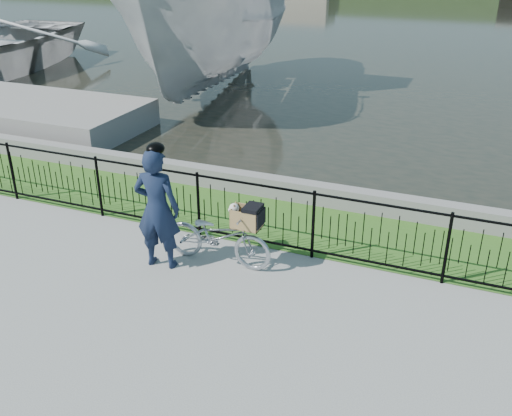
% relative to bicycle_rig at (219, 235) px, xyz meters
% --- Properties ---
extents(ground, '(120.00, 120.00, 0.00)m').
position_rel_bicycle_rig_xyz_m(ground, '(0.29, -0.91, -0.47)').
color(ground, gray).
rests_on(ground, ground).
extents(grass_strip, '(60.00, 2.00, 0.01)m').
position_rel_bicycle_rig_xyz_m(grass_strip, '(0.29, 1.69, -0.47)').
color(grass_strip, '#35631F').
rests_on(grass_strip, ground).
extents(water, '(120.00, 120.00, 0.00)m').
position_rel_bicycle_rig_xyz_m(water, '(0.29, 32.09, -0.47)').
color(water, black).
rests_on(water, ground).
extents(quay_wall, '(60.00, 0.30, 0.40)m').
position_rel_bicycle_rig_xyz_m(quay_wall, '(0.29, 2.69, -0.27)').
color(quay_wall, gray).
rests_on(quay_wall, ground).
extents(fence, '(14.00, 0.06, 1.15)m').
position_rel_bicycle_rig_xyz_m(fence, '(0.29, 0.69, 0.10)').
color(fence, black).
rests_on(fence, ground).
extents(bicycle_rig, '(1.75, 0.61, 1.09)m').
position_rel_bicycle_rig_xyz_m(bicycle_rig, '(0.00, 0.00, 0.00)').
color(bicycle_rig, '#A6AAB2').
rests_on(bicycle_rig, ground).
extents(cyclist, '(0.75, 0.55, 1.98)m').
position_rel_bicycle_rig_xyz_m(cyclist, '(-0.81, -0.40, 0.50)').
color(cyclist, '#131D35').
rests_on(cyclist, ground).
extents(boat_near, '(5.44, 11.17, 5.94)m').
position_rel_bicycle_rig_xyz_m(boat_near, '(-4.76, 9.72, 1.69)').
color(boat_near, '#B1B1B2').
rests_on(boat_near, water).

